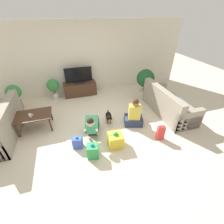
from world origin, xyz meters
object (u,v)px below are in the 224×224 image
Objects in this scene: dog at (109,117)px; gift_box_c at (78,143)px; sofa_right at (168,104)px; person_sitting at (134,115)px; tv at (79,76)px; person_kneeling at (92,125)px; potted_plant_corner_right at (145,80)px; sofa_left at (0,126)px; tv_console at (80,89)px; gift_box_a at (115,140)px; gift_bag_a at (161,133)px; potted_plant_corner_left at (14,94)px; potted_plant_back_left at (53,86)px; coffee_table at (33,116)px; mug at (30,115)px; gift_box_b at (93,151)px.

gift_box_c reaches higher than dog.
person_sitting is (-1.29, -0.26, 0.00)m from sofa_right.
gift_box_c is (-0.43, -2.78, -0.62)m from tv.
person_sitting reaches higher than person_kneeling.
person_kneeling is 0.69m from dog.
potted_plant_corner_right is 1.99m from person_sitting.
sofa_left reaches higher than dog.
person_sitting is 2.48× the size of gift_box_c.
tv_console is at bearing 50.56° from sofa_right.
gift_bag_a reaches higher than gift_box_a.
gift_box_c is at bearing 167.14° from gift_box_a.
tv reaches higher than gift_box_a.
sofa_right reaches higher than potted_plant_corner_left.
potted_plant_back_left is 0.87× the size of person_sitting.
potted_plant_back_left is (-3.50, 2.04, 0.19)m from sofa_right.
potted_plant_back_left is (-0.96, -0.05, -0.27)m from tv.
gift_box_c is (1.05, -1.09, -0.26)m from coffee_table.
gift_bag_a is 3.62× the size of mug.
person_sitting is at bearing 39.69° from gift_box_a.
tv is 1.86× the size of dog.
tv_console is 3.00× the size of gift_box_b.
dog is at bearing -10.16° from coffee_table.
sofa_left reaches higher than person_kneeling.
gift_box_c is at bearing -53.87° from potted_plant_corner_left.
potted_plant_corner_left reaches higher than dog.
dog is 4.49× the size of mug.
mug is (-2.00, 1.21, 0.33)m from gift_box_a.
dog is 1.50× the size of gift_box_c.
potted_plant_corner_left is at bearing 173.62° from sofa_left.
sofa_left is 2.43m from person_kneeling.
person_sitting reaches higher than mug.
coffee_table is at bearing 133.96° from gift_box_c.
potted_plant_corner_right reaches higher than sofa_right.
potted_plant_back_left is 3.20m from person_sitting.
person_kneeling is 0.72m from gift_box_a.
gift_box_b is 3.38× the size of mug.
potted_plant_corner_left is at bearing 144.65° from gift_bag_a.
gift_box_a is (0.48, -2.99, -0.60)m from tv.
tv reaches higher than person_kneeling.
person_sitting reaches higher than potted_plant_back_left.
gift_box_b is at bearing -92.19° from tv_console.
dog is at bearing -144.41° from potted_plant_corner_right.
person_sitting is 0.74m from dog.
sofa_left is at bearing 151.06° from gift_box_c.
gift_box_b is 0.49m from gift_box_c.
mug is (-0.04, -0.08, 0.10)m from coffee_table.
sofa_left is 4.85× the size of gift_box_b.
tv is 3.58m from gift_bag_a.
coffee_table is 3.45m from gift_bag_a.
sofa_left is 2.93m from tv.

